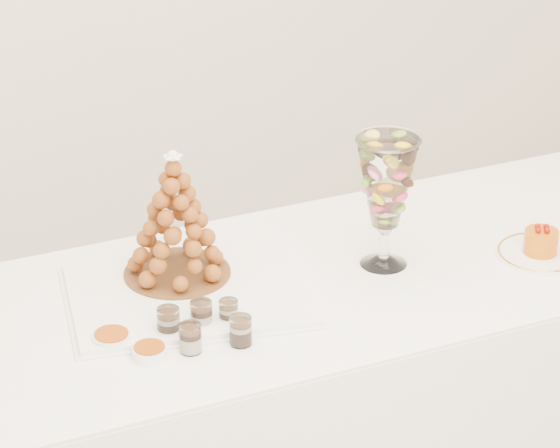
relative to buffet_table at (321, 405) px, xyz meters
name	(u,v)px	position (x,y,z in m)	size (l,w,h in m)	color
buffet_table	(321,405)	(0.00, 0.00, 0.00)	(2.07, 0.86, 0.78)	white
lace_tray	(188,295)	(-0.35, 0.03, 0.40)	(0.57, 0.43, 0.02)	white
macaron_vase	(386,184)	(0.17, 0.00, 0.62)	(0.16, 0.16, 0.35)	white
cake_plate	(540,254)	(0.57, -0.12, 0.40)	(0.23, 0.23, 0.01)	white
verrine_a	(168,322)	(-0.45, -0.12, 0.43)	(0.05, 0.05, 0.07)	white
verrine_b	(201,315)	(-0.37, -0.11, 0.43)	(0.05, 0.05, 0.07)	white
verrine_c	(229,312)	(-0.30, -0.12, 0.42)	(0.05, 0.05, 0.06)	white
verrine_d	(190,338)	(-0.43, -0.20, 0.42)	(0.05, 0.05, 0.07)	white
verrine_e	(241,331)	(-0.31, -0.22, 0.42)	(0.05, 0.05, 0.07)	white
ramekin_back	(112,340)	(-0.58, -0.10, 0.40)	(0.09, 0.09, 0.03)	white
ramekin_front	(150,352)	(-0.52, -0.19, 0.40)	(0.08, 0.08, 0.03)	white
croquembouche	(175,215)	(-0.34, 0.13, 0.57)	(0.27, 0.27, 0.34)	brown
mousse_cake	(541,241)	(0.57, -0.12, 0.43)	(0.09, 0.09, 0.08)	#C45C09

